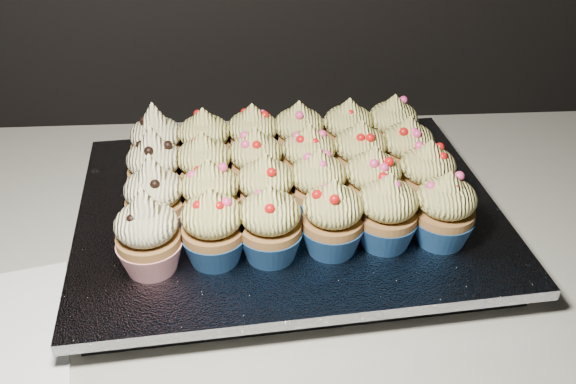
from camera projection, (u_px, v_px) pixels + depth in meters
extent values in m
cube|color=beige|center=(187.00, 260.00, 0.72)|extent=(2.44, 0.64, 0.04)
cube|color=black|center=(288.00, 220.00, 0.73)|extent=(0.45, 0.36, 0.02)
cube|color=silver|center=(288.00, 208.00, 0.72)|extent=(0.49, 0.40, 0.01)
cone|color=#AD1828|center=(151.00, 256.00, 0.62)|extent=(0.06, 0.06, 0.03)
ellipsoid|color=#F4E6AB|center=(146.00, 224.00, 0.60)|extent=(0.06, 0.06, 0.04)
cone|color=#F4E6AB|center=(142.00, 199.00, 0.58)|extent=(0.03, 0.03, 0.03)
cone|color=navy|center=(214.00, 247.00, 0.63)|extent=(0.06, 0.06, 0.03)
ellipsoid|color=#EBDD76|center=(212.00, 216.00, 0.61)|extent=(0.06, 0.06, 0.04)
cone|color=#EBDD76|center=(210.00, 196.00, 0.60)|extent=(0.03, 0.03, 0.02)
cone|color=navy|center=(271.00, 244.00, 0.64)|extent=(0.06, 0.06, 0.03)
ellipsoid|color=#EBDD76|center=(270.00, 213.00, 0.61)|extent=(0.06, 0.06, 0.04)
cone|color=#EBDD76|center=(270.00, 193.00, 0.60)|extent=(0.03, 0.03, 0.02)
cone|color=navy|center=(332.00, 237.00, 0.64)|extent=(0.06, 0.06, 0.03)
ellipsoid|color=#EBDD76|center=(333.00, 206.00, 0.62)|extent=(0.06, 0.06, 0.04)
cone|color=#EBDD76|center=(334.00, 187.00, 0.61)|extent=(0.03, 0.03, 0.02)
cone|color=navy|center=(385.00, 231.00, 0.65)|extent=(0.06, 0.06, 0.03)
ellipsoid|color=#EBDD76|center=(388.00, 200.00, 0.63)|extent=(0.06, 0.06, 0.04)
cone|color=#EBDD76|center=(390.00, 181.00, 0.62)|extent=(0.03, 0.03, 0.02)
cone|color=navy|center=(442.00, 229.00, 0.66)|extent=(0.06, 0.06, 0.03)
ellipsoid|color=#EBDD76|center=(447.00, 198.00, 0.63)|extent=(0.06, 0.06, 0.04)
cone|color=#EBDD76|center=(450.00, 179.00, 0.62)|extent=(0.03, 0.03, 0.02)
cone|color=#AD1828|center=(158.00, 219.00, 0.67)|extent=(0.06, 0.06, 0.03)
ellipsoid|color=#F4E6AB|center=(153.00, 189.00, 0.65)|extent=(0.06, 0.06, 0.04)
cone|color=#F4E6AB|center=(150.00, 165.00, 0.63)|extent=(0.03, 0.03, 0.03)
cone|color=navy|center=(212.00, 216.00, 0.67)|extent=(0.06, 0.06, 0.03)
ellipsoid|color=#EBDD76|center=(210.00, 186.00, 0.65)|extent=(0.06, 0.06, 0.04)
cone|color=#EBDD76|center=(208.00, 166.00, 0.64)|extent=(0.03, 0.03, 0.02)
cone|color=navy|center=(266.00, 209.00, 0.68)|extent=(0.06, 0.06, 0.03)
ellipsoid|color=#EBDD76|center=(266.00, 179.00, 0.66)|extent=(0.06, 0.06, 0.04)
cone|color=#EBDD76|center=(265.00, 160.00, 0.65)|extent=(0.03, 0.03, 0.02)
cone|color=navy|center=(318.00, 204.00, 0.69)|extent=(0.06, 0.06, 0.03)
ellipsoid|color=#EBDD76|center=(318.00, 174.00, 0.67)|extent=(0.06, 0.06, 0.04)
cone|color=#EBDD76|center=(319.00, 156.00, 0.66)|extent=(0.03, 0.03, 0.02)
cone|color=navy|center=(371.00, 201.00, 0.70)|extent=(0.06, 0.06, 0.03)
ellipsoid|color=#EBDD76|center=(373.00, 172.00, 0.68)|extent=(0.06, 0.06, 0.04)
cone|color=#EBDD76|center=(375.00, 153.00, 0.66)|extent=(0.03, 0.03, 0.02)
cone|color=navy|center=(424.00, 195.00, 0.71)|extent=(0.06, 0.06, 0.03)
ellipsoid|color=#EBDD76|center=(428.00, 166.00, 0.69)|extent=(0.06, 0.06, 0.04)
cone|color=#EBDD76|center=(431.00, 147.00, 0.67)|extent=(0.03, 0.03, 0.02)
cone|color=#AD1828|center=(158.00, 188.00, 0.72)|extent=(0.06, 0.06, 0.03)
ellipsoid|color=#F4E6AB|center=(154.00, 159.00, 0.70)|extent=(0.06, 0.06, 0.04)
cone|color=#F4E6AB|center=(151.00, 136.00, 0.68)|extent=(0.03, 0.03, 0.03)
cone|color=navy|center=(206.00, 186.00, 0.72)|extent=(0.06, 0.06, 0.03)
ellipsoid|color=#EBDD76|center=(203.00, 157.00, 0.70)|extent=(0.06, 0.06, 0.04)
cone|color=#EBDD76|center=(202.00, 138.00, 0.69)|extent=(0.03, 0.03, 0.02)
cone|color=navy|center=(257.00, 181.00, 0.73)|extent=(0.06, 0.06, 0.03)
ellipsoid|color=#EBDD76|center=(256.00, 152.00, 0.71)|extent=(0.06, 0.06, 0.04)
cone|color=#EBDD76|center=(255.00, 134.00, 0.70)|extent=(0.03, 0.03, 0.02)
cone|color=navy|center=(308.00, 177.00, 0.74)|extent=(0.06, 0.06, 0.03)
ellipsoid|color=#EBDD76|center=(309.00, 149.00, 0.72)|extent=(0.06, 0.06, 0.04)
cone|color=#EBDD76|center=(309.00, 130.00, 0.70)|extent=(0.03, 0.03, 0.02)
cone|color=navy|center=(358.00, 173.00, 0.75)|extent=(0.06, 0.06, 0.03)
ellipsoid|color=#EBDD76|center=(360.00, 145.00, 0.72)|extent=(0.06, 0.06, 0.04)
cone|color=#EBDD76|center=(362.00, 127.00, 0.71)|extent=(0.03, 0.03, 0.02)
cone|color=navy|center=(405.00, 169.00, 0.75)|extent=(0.06, 0.06, 0.03)
ellipsoid|color=#EBDD76|center=(408.00, 140.00, 0.73)|extent=(0.06, 0.06, 0.04)
cone|color=#EBDD76|center=(410.00, 123.00, 0.72)|extent=(0.03, 0.03, 0.02)
cone|color=#AD1828|center=(159.00, 163.00, 0.77)|extent=(0.06, 0.06, 0.03)
ellipsoid|color=#F4E6AB|center=(156.00, 135.00, 0.75)|extent=(0.06, 0.06, 0.04)
cone|color=#F4E6AB|center=(153.00, 113.00, 0.73)|extent=(0.03, 0.03, 0.03)
cone|color=navy|center=(206.00, 160.00, 0.77)|extent=(0.06, 0.06, 0.03)
ellipsoid|color=#EBDD76|center=(204.00, 132.00, 0.75)|extent=(0.06, 0.06, 0.04)
cone|color=#EBDD76|center=(203.00, 114.00, 0.74)|extent=(0.03, 0.03, 0.02)
cone|color=navy|center=(254.00, 155.00, 0.78)|extent=(0.06, 0.06, 0.03)
ellipsoid|color=#EBDD76|center=(253.00, 128.00, 0.76)|extent=(0.06, 0.06, 0.04)
cone|color=#EBDD76|center=(252.00, 110.00, 0.75)|extent=(0.03, 0.03, 0.02)
cone|color=navy|center=(299.00, 152.00, 0.79)|extent=(0.06, 0.06, 0.03)
ellipsoid|color=#EBDD76|center=(299.00, 125.00, 0.77)|extent=(0.06, 0.06, 0.04)
cone|color=#EBDD76|center=(299.00, 107.00, 0.75)|extent=(0.03, 0.03, 0.02)
cone|color=navy|center=(347.00, 149.00, 0.79)|extent=(0.06, 0.06, 0.03)
ellipsoid|color=#EBDD76|center=(349.00, 122.00, 0.77)|extent=(0.06, 0.06, 0.04)
cone|color=#EBDD76|center=(350.00, 104.00, 0.76)|extent=(0.03, 0.03, 0.02)
cone|color=navy|center=(390.00, 145.00, 0.80)|extent=(0.06, 0.06, 0.03)
ellipsoid|color=#EBDD76|center=(393.00, 118.00, 0.78)|extent=(0.06, 0.06, 0.04)
cone|color=#EBDD76|center=(395.00, 101.00, 0.77)|extent=(0.03, 0.03, 0.02)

